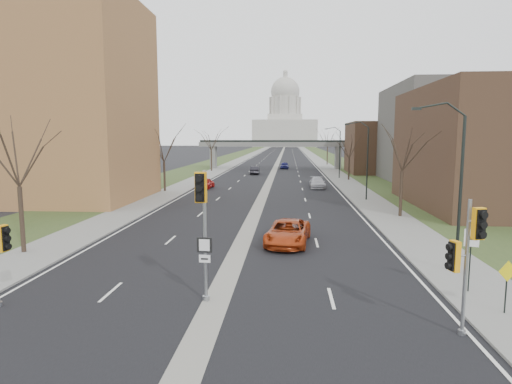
# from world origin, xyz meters

# --- Properties ---
(ground) EXTENTS (700.00, 700.00, 0.00)m
(ground) POSITION_xyz_m (0.00, 0.00, 0.00)
(ground) COLOR black
(ground) RESTS_ON ground
(road_surface) EXTENTS (20.00, 600.00, 0.01)m
(road_surface) POSITION_xyz_m (0.00, 150.00, 0.01)
(road_surface) COLOR black
(road_surface) RESTS_ON ground
(median_strip) EXTENTS (1.20, 600.00, 0.02)m
(median_strip) POSITION_xyz_m (0.00, 150.00, 0.00)
(median_strip) COLOR gray
(median_strip) RESTS_ON ground
(sidewalk_right) EXTENTS (4.00, 600.00, 0.12)m
(sidewalk_right) POSITION_xyz_m (12.00, 150.00, 0.06)
(sidewalk_right) COLOR gray
(sidewalk_right) RESTS_ON ground
(sidewalk_left) EXTENTS (4.00, 600.00, 0.12)m
(sidewalk_left) POSITION_xyz_m (-12.00, 150.00, 0.06)
(sidewalk_left) COLOR gray
(sidewalk_left) RESTS_ON ground
(grass_verge_right) EXTENTS (8.00, 600.00, 0.10)m
(grass_verge_right) POSITION_xyz_m (18.00, 150.00, 0.05)
(grass_verge_right) COLOR #293B1B
(grass_verge_right) RESTS_ON ground
(grass_verge_left) EXTENTS (8.00, 600.00, 0.10)m
(grass_verge_left) POSITION_xyz_m (-18.00, 150.00, 0.05)
(grass_verge_left) COLOR #293B1B
(grass_verge_left) RESTS_ON ground
(apartment_building) EXTENTS (25.00, 16.00, 22.00)m
(apartment_building) POSITION_xyz_m (-26.00, 30.00, 11.00)
(apartment_building) COLOR #9B683E
(apartment_building) RESTS_ON ground
(commercial_block_near) EXTENTS (16.00, 20.00, 12.00)m
(commercial_block_near) POSITION_xyz_m (24.00, 28.00, 6.00)
(commercial_block_near) COLOR #432E1F
(commercial_block_near) RESTS_ON ground
(commercial_block_mid) EXTENTS (18.00, 22.00, 15.00)m
(commercial_block_mid) POSITION_xyz_m (28.00, 52.00, 7.50)
(commercial_block_mid) COLOR #4F4D48
(commercial_block_mid) RESTS_ON ground
(commercial_block_far) EXTENTS (14.00, 14.00, 10.00)m
(commercial_block_far) POSITION_xyz_m (22.00, 70.00, 5.00)
(commercial_block_far) COLOR #432E1F
(commercial_block_far) RESTS_ON ground
(pedestrian_bridge) EXTENTS (34.00, 3.00, 6.45)m
(pedestrian_bridge) POSITION_xyz_m (0.00, 80.00, 4.84)
(pedestrian_bridge) COLOR slate
(pedestrian_bridge) RESTS_ON ground
(capitol) EXTENTS (48.00, 42.00, 55.75)m
(capitol) POSITION_xyz_m (0.00, 320.00, 18.60)
(capitol) COLOR beige
(capitol) RESTS_ON ground
(streetlight_near) EXTENTS (2.61, 0.20, 8.70)m
(streetlight_near) POSITION_xyz_m (10.99, 6.00, 6.95)
(streetlight_near) COLOR black
(streetlight_near) RESTS_ON sidewalk_right
(streetlight_mid) EXTENTS (2.61, 0.20, 8.70)m
(streetlight_mid) POSITION_xyz_m (10.99, 32.00, 6.95)
(streetlight_mid) COLOR black
(streetlight_mid) RESTS_ON sidewalk_right
(streetlight_far) EXTENTS (2.61, 0.20, 8.70)m
(streetlight_far) POSITION_xyz_m (10.99, 58.00, 6.95)
(streetlight_far) COLOR black
(streetlight_far) RESTS_ON sidewalk_right
(tree_left_a) EXTENTS (7.20, 7.20, 9.40)m
(tree_left_a) POSITION_xyz_m (-13.00, 8.00, 6.64)
(tree_left_a) COLOR #382B21
(tree_left_a) RESTS_ON sidewalk_left
(tree_left_b) EXTENTS (6.75, 6.75, 8.81)m
(tree_left_b) POSITION_xyz_m (-13.00, 38.00, 6.23)
(tree_left_b) COLOR #382B21
(tree_left_b) RESTS_ON sidewalk_left
(tree_left_c) EXTENTS (7.65, 7.65, 9.99)m
(tree_left_c) POSITION_xyz_m (-13.00, 72.00, 7.04)
(tree_left_c) COLOR #382B21
(tree_left_c) RESTS_ON sidewalk_left
(tree_right_a) EXTENTS (7.20, 7.20, 9.40)m
(tree_right_a) POSITION_xyz_m (13.00, 22.00, 6.64)
(tree_right_a) COLOR #382B21
(tree_right_a) RESTS_ON sidewalk_right
(tree_right_b) EXTENTS (6.30, 6.30, 8.22)m
(tree_right_b) POSITION_xyz_m (13.00, 55.00, 5.82)
(tree_right_b) COLOR #382B21
(tree_right_b) RESTS_ON sidewalk_right
(tree_right_c) EXTENTS (7.65, 7.65, 9.99)m
(tree_right_c) POSITION_xyz_m (13.00, 95.00, 7.04)
(tree_right_c) COLOR #382B21
(tree_right_c) RESTS_ON sidewalk_right
(signal_pole_median) EXTENTS (0.66, 0.93, 5.68)m
(signal_pole_median) POSITION_xyz_m (-0.48, 1.05, 3.96)
(signal_pole_median) COLOR gray
(signal_pole_median) RESTS_ON ground
(signal_pole_right) EXTENTS (1.06, 0.82, 4.93)m
(signal_pole_right) POSITION_xyz_m (9.21, -1.37, 3.22)
(signal_pole_right) COLOR gray
(signal_pole_right) RESTS_ON ground
(speed_limit_sign) EXTENTS (0.61, 0.20, 2.87)m
(speed_limit_sign) POSITION_xyz_m (11.24, 3.07, 2.09)
(speed_limit_sign) COLOR black
(speed_limit_sign) RESTS_ON sidewalk_right
(warning_sign) EXTENTS (0.81, 0.26, 2.14)m
(warning_sign) POSITION_xyz_m (11.69, 0.69, 1.51)
(warning_sign) COLOR black
(warning_sign) RESTS_ON sidewalk_right
(car_left_near) EXTENTS (2.13, 4.59, 1.52)m
(car_left_near) POSITION_xyz_m (-8.43, 42.05, 0.76)
(car_left_near) COLOR red
(car_left_near) RESTS_ON ground
(car_left_far) EXTENTS (1.74, 4.73, 1.55)m
(car_left_far) POSITION_xyz_m (-3.37, 65.54, 0.77)
(car_left_far) COLOR black
(car_left_far) RESTS_ON ground
(car_right_near) EXTENTS (3.33, 6.00, 1.59)m
(car_right_near) POSITION_xyz_m (3.07, 11.61, 0.79)
(car_right_near) COLOR #AC3712
(car_right_near) RESTS_ON ground
(car_right_mid) EXTENTS (2.07, 5.10, 1.48)m
(car_right_mid) POSITION_xyz_m (7.12, 43.60, 0.74)
(car_right_mid) COLOR #AFAFB7
(car_right_mid) RESTS_ON ground
(car_right_far) EXTENTS (1.95, 4.51, 1.52)m
(car_right_far) POSITION_xyz_m (2.18, 80.67, 0.76)
(car_right_far) COLOR navy
(car_right_far) RESTS_ON ground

